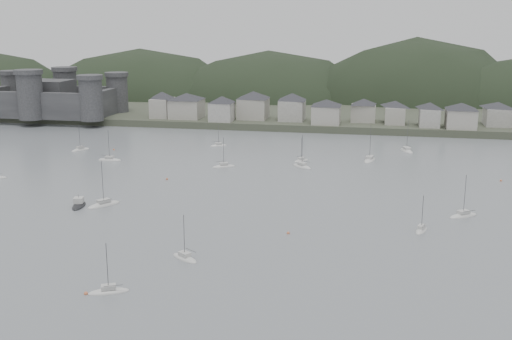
# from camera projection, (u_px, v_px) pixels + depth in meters

# --- Properties ---
(ground) EXTENTS (900.00, 900.00, 0.00)m
(ground) POSITION_uv_depth(u_px,v_px,m) (163.00, 314.00, 98.11)
(ground) COLOR slate
(ground) RESTS_ON ground
(far_shore_land) EXTENTS (900.00, 250.00, 3.00)m
(far_shore_land) POSITION_uv_depth(u_px,v_px,m) (327.00, 96.00, 379.16)
(far_shore_land) COLOR #383D2D
(far_shore_land) RESTS_ON ground
(forested_ridge) EXTENTS (851.55, 103.94, 102.57)m
(forested_ridge) POSITION_uv_depth(u_px,v_px,m) (331.00, 123.00, 356.77)
(forested_ridge) COLOR black
(forested_ridge) RESTS_ON ground
(castle) EXTENTS (66.00, 43.00, 20.00)m
(castle) POSITION_uv_depth(u_px,v_px,m) (49.00, 97.00, 290.11)
(castle) COLOR #333336
(castle) RESTS_ON far_shore_land
(waterfront_town) EXTENTS (451.48, 28.46, 12.92)m
(waterfront_town) POSITION_uv_depth(u_px,v_px,m) (424.00, 111.00, 261.30)
(waterfront_town) COLOR #A4A096
(waterfront_town) RESTS_ON far_shore_land
(moored_fleet) EXTENTS (221.02, 175.03, 13.16)m
(moored_fleet) POSITION_uv_depth(u_px,v_px,m) (177.00, 187.00, 173.22)
(moored_fleet) COLOR silver
(moored_fleet) RESTS_ON ground
(motor_launch_far) EXTENTS (4.72, 8.54, 3.93)m
(motor_launch_far) POSITION_uv_depth(u_px,v_px,m) (79.00, 205.00, 155.74)
(motor_launch_far) COLOR black
(motor_launch_far) RESTS_ON ground
(mooring_buoys) EXTENTS (162.36, 123.23, 0.70)m
(mooring_buoys) POSITION_uv_depth(u_px,v_px,m) (194.00, 213.00, 149.81)
(mooring_buoys) COLOR #CE6D44
(mooring_buoys) RESTS_ON ground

